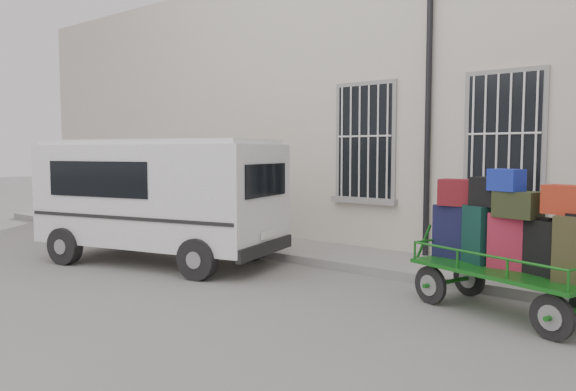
% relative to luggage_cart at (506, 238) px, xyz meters
% --- Properties ---
extents(ground, '(80.00, 80.00, 0.00)m').
position_rel_luggage_cart_xyz_m(ground, '(-3.17, -0.54, -0.98)').
color(ground, slate).
rests_on(ground, ground).
extents(building, '(24.00, 5.15, 6.00)m').
position_rel_luggage_cart_xyz_m(building, '(-3.17, 4.96, 2.02)').
color(building, beige).
rests_on(building, ground).
extents(sidewalk, '(24.00, 1.70, 0.15)m').
position_rel_luggage_cart_xyz_m(sidewalk, '(-3.17, 1.66, -0.90)').
color(sidewalk, gray).
rests_on(sidewalk, ground).
extents(luggage_cart, '(2.72, 1.68, 1.85)m').
position_rel_luggage_cart_xyz_m(luggage_cart, '(0.00, 0.00, 0.00)').
color(luggage_cart, black).
rests_on(luggage_cart, ground).
extents(van, '(4.82, 2.91, 2.27)m').
position_rel_luggage_cart_xyz_m(van, '(-6.09, -0.65, 0.33)').
color(van, silver).
rests_on(van, ground).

